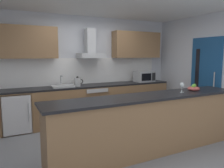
# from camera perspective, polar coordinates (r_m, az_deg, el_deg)

# --- Properties ---
(ground) EXTENTS (5.94, 4.47, 0.02)m
(ground) POSITION_cam_1_polar(r_m,az_deg,el_deg) (4.39, 1.34, -14.44)
(ground) COLOR gray
(ceiling) EXTENTS (5.94, 4.47, 0.02)m
(ceiling) POSITION_cam_1_polar(r_m,az_deg,el_deg) (4.18, 1.46, 21.01)
(ceiling) COLOR white
(wall_back) EXTENTS (5.94, 0.12, 2.60)m
(wall_back) POSITION_cam_1_polar(r_m,az_deg,el_deg) (5.72, -7.21, 4.16)
(wall_back) COLOR silver
(wall_back) RESTS_ON ground
(wall_right) EXTENTS (0.12, 4.47, 2.60)m
(wall_right) POSITION_cam_1_polar(r_m,az_deg,el_deg) (5.73, 24.25, 3.55)
(wall_right) COLOR silver
(wall_right) RESTS_ON ground
(backsplash_tile) EXTENTS (4.20, 0.02, 0.66)m
(backsplash_tile) POSITION_cam_1_polar(r_m,az_deg,el_deg) (5.66, -6.95, 3.42)
(backsplash_tile) COLOR white
(counter_back) EXTENTS (4.34, 0.60, 0.90)m
(counter_back) POSITION_cam_1_polar(r_m,az_deg,el_deg) (5.49, -5.70, -4.93)
(counter_back) COLOR olive
(counter_back) RESTS_ON ground
(counter_island) EXTENTS (3.53, 0.64, 0.98)m
(counter_island) POSITION_cam_1_polar(r_m,az_deg,el_deg) (3.77, 9.66, -10.19)
(counter_island) COLOR olive
(counter_island) RESTS_ON ground
(upper_cabinets) EXTENTS (4.29, 0.32, 0.70)m
(upper_cabinets) POSITION_cam_1_polar(r_m,az_deg,el_deg) (5.50, -6.49, 10.39)
(upper_cabinets) COLOR olive
(side_door) EXTENTS (0.08, 0.85, 2.05)m
(side_door) POSITION_cam_1_polar(r_m,az_deg,el_deg) (5.74, 23.12, 0.88)
(side_door) COLOR navy
(side_door) RESTS_ON ground
(oven) EXTENTS (0.60, 0.62, 0.80)m
(oven) POSITION_cam_1_polar(r_m,az_deg,el_deg) (5.49, -4.94, -4.82)
(oven) COLOR slate
(oven) RESTS_ON ground
(refrigerator) EXTENTS (0.58, 0.60, 0.85)m
(refrigerator) POSITION_cam_1_polar(r_m,az_deg,el_deg) (5.12, -23.69, -6.77)
(refrigerator) COLOR white
(refrigerator) RESTS_ON ground
(microwave) EXTENTS (0.50, 0.38, 0.30)m
(microwave) POSITION_cam_1_polar(r_m,az_deg,el_deg) (6.10, 8.44, 1.99)
(microwave) COLOR #B7BABC
(microwave) RESTS_ON counter_back
(sink) EXTENTS (0.50, 0.40, 0.26)m
(sink) POSITION_cam_1_polar(r_m,az_deg,el_deg) (5.18, -12.83, -0.46)
(sink) COLOR silver
(sink) RESTS_ON counter_back
(kettle) EXTENTS (0.29, 0.15, 0.24)m
(kettle) POSITION_cam_1_polar(r_m,az_deg,el_deg) (5.23, -9.00, 0.55)
(kettle) COLOR #B7BABC
(kettle) RESTS_ON counter_back
(range_hood) EXTENTS (0.62, 0.45, 0.72)m
(range_hood) POSITION_cam_1_polar(r_m,az_deg,el_deg) (5.48, -5.61, 9.13)
(range_hood) COLOR #B7BABC
(wine_glass) EXTENTS (0.08, 0.08, 0.18)m
(wine_glass) POSITION_cam_1_polar(r_m,az_deg,el_deg) (4.04, 17.80, -0.39)
(wine_glass) COLOR silver
(wine_glass) RESTS_ON counter_island
(fruit_bowl) EXTENTS (0.22, 0.22, 0.13)m
(fruit_bowl) POSITION_cam_1_polar(r_m,az_deg,el_deg) (4.34, 20.52, -1.02)
(fruit_bowl) COLOR #B24C47
(fruit_bowl) RESTS_ON counter_island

